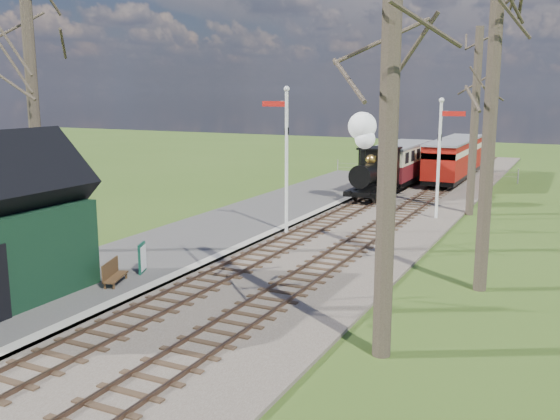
{
  "coord_description": "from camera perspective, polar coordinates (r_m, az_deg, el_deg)",
  "views": [
    {
      "loc": [
        10.34,
        -7.23,
        6.05
      ],
      "look_at": [
        0.2,
        13.54,
        1.6
      ],
      "focal_mm": 40.0,
      "sensor_mm": 36.0,
      "label": 1
    }
  ],
  "objects": [
    {
      "name": "bench",
      "position": [
        19.89,
        -15.05,
        -5.58
      ],
      "size": [
        0.77,
        1.31,
        0.72
      ],
      "color": "#472F19",
      "rests_on": "platform"
    },
    {
      "name": "track_near",
      "position": [
        31.57,
        6.43,
        -0.04
      ],
      "size": [
        1.6,
        60.0,
        0.15
      ],
      "color": "brown",
      "rests_on": "ground"
    },
    {
      "name": "locomotive",
      "position": [
        34.45,
        8.39,
        4.33
      ],
      "size": [
        1.9,
        4.44,
        4.76
      ],
      "color": "black",
      "rests_on": "ground"
    },
    {
      "name": "semaphore_near",
      "position": [
        25.86,
        0.47,
        5.51
      ],
      "size": [
        1.22,
        0.24,
        6.22
      ],
      "color": "silver",
      "rests_on": "ground"
    },
    {
      "name": "red_carriage_a",
      "position": [
        40.79,
        14.97,
        4.22
      ],
      "size": [
        2.18,
        5.39,
        2.29
      ],
      "color": "black",
      "rests_on": "ground"
    },
    {
      "name": "semaphore_far",
      "position": [
        29.95,
        14.49,
        5.38
      ],
      "size": [
        1.22,
        0.24,
        5.72
      ],
      "color": "silver",
      "rests_on": "ground"
    },
    {
      "name": "red_carriage_b",
      "position": [
        46.17,
        16.31,
        4.89
      ],
      "size": [
        2.18,
        5.39,
        2.29
      ],
      "color": "black",
      "rests_on": "ground"
    },
    {
      "name": "sign_board",
      "position": [
        20.82,
        -12.49,
        -4.3
      ],
      "size": [
        0.33,
        0.64,
        0.98
      ],
      "color": "#0E422F",
      "rests_on": "platform"
    },
    {
      "name": "coach",
      "position": [
        40.3,
        11.03,
        4.35
      ],
      "size": [
        2.22,
        7.61,
        2.34
      ],
      "color": "black",
      "rests_on": "ground"
    },
    {
      "name": "platform",
      "position": [
        26.03,
        -6.9,
        -2.4
      ],
      "size": [
        5.0,
        44.0,
        0.2
      ],
      "primitive_type": "cube",
      "color": "#474442",
      "rests_on": "ground"
    },
    {
      "name": "track_far",
      "position": [
        30.82,
        10.98,
        -0.44
      ],
      "size": [
        1.6,
        60.0,
        0.15
      ],
      "color": "brown",
      "rests_on": "ground"
    },
    {
      "name": "ballast_bed",
      "position": [
        31.18,
        8.67,
        -0.32
      ],
      "size": [
        8.0,
        60.0,
        0.1
      ],
      "primitive_type": "cube",
      "color": "brown",
      "rests_on": "ground"
    },
    {
      "name": "fence_line",
      "position": [
        44.72,
        12.88,
        3.56
      ],
      "size": [
        12.6,
        0.08,
        1.0
      ],
      "color": "slate",
      "rests_on": "ground"
    },
    {
      "name": "distant_hills",
      "position": [
        75.51,
        18.18,
        -6.8
      ],
      "size": [
        114.4,
        48.0,
        22.02
      ],
      "color": "#385B23",
      "rests_on": "ground"
    },
    {
      "name": "bare_trees",
      "position": [
        19.55,
        -1.46,
        8.42
      ],
      "size": [
        15.51,
        22.39,
        12.0
      ],
      "color": "#382D23",
      "rests_on": "ground"
    },
    {
      "name": "person",
      "position": [
        19.66,
        -18.17,
        -4.78
      ],
      "size": [
        0.53,
        0.62,
        1.45
      ],
      "primitive_type": "imported",
      "rotation": [
        0.0,
        0.0,
        1.99
      ],
      "color": "#1A2330",
      "rests_on": "platform"
    },
    {
      "name": "coping_strip",
      "position": [
        24.88,
        -2.44,
        -2.94
      ],
      "size": [
        0.4,
        44.0,
        0.21
      ],
      "primitive_type": "cube",
      "color": "#B2AD9E",
      "rests_on": "ground"
    }
  ]
}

